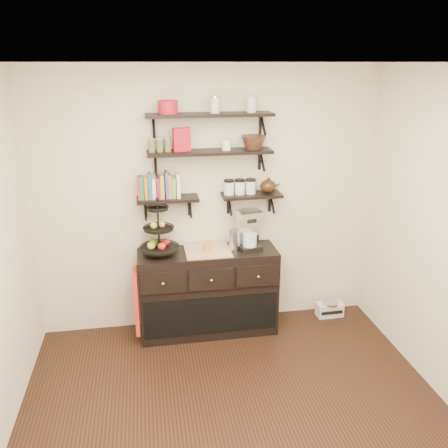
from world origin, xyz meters
TOP-DOWN VIEW (x-y plane):
  - floor at (0.00, 0.00)m, footprint 3.50×3.50m
  - ceiling at (0.00, 0.00)m, footprint 3.50×3.50m
  - back_wall at (0.00, 1.75)m, footprint 3.50×0.02m
  - shelf_top at (0.00, 1.62)m, footprint 1.20×0.27m
  - shelf_mid at (0.00, 1.62)m, footprint 1.20×0.27m
  - shelf_low_left at (-0.42, 1.63)m, footprint 0.60×0.25m
  - shelf_low_right at (0.42, 1.63)m, footprint 0.60×0.25m
  - cookbooks at (-0.49, 1.63)m, footprint 0.40×0.15m
  - glass_canisters at (0.30, 1.63)m, footprint 0.32×0.10m
  - sideboard at (-0.05, 1.51)m, footprint 1.40×0.50m
  - fruit_stand at (-0.52, 1.52)m, footprint 0.38×0.38m
  - candle at (-0.05, 1.51)m, footprint 0.08×0.08m
  - coffee_maker at (0.38, 1.54)m, footprint 0.26×0.25m
  - thermal_carafe at (0.22, 1.49)m, footprint 0.11×0.11m
  - apron at (-0.78, 1.41)m, footprint 0.04×0.28m
  - radio at (1.33, 1.58)m, footprint 0.29×0.20m
  - recipe_box at (-0.27, 1.61)m, footprint 0.17×0.09m
  - walnut_bowl at (0.43, 1.61)m, footprint 0.24×0.24m
  - ramekins at (0.16, 1.61)m, footprint 0.09×0.09m
  - teapot at (0.59, 1.63)m, footprint 0.22×0.17m
  - red_pot at (-0.38, 1.61)m, footprint 0.18×0.18m

SIDE VIEW (x-z plane):
  - floor at x=0.00m, z-range 0.00..0.00m
  - radio at x=1.33m, z-range 0.00..0.17m
  - sideboard at x=-0.05m, z-range -0.01..0.91m
  - apron at x=-0.78m, z-range 0.14..0.78m
  - candle at x=-0.05m, z-range 0.92..1.00m
  - thermal_carafe at x=0.22m, z-range 0.90..1.12m
  - coffee_maker at x=0.38m, z-range 0.89..1.30m
  - fruit_stand at x=-0.52m, z-range 0.81..1.37m
  - back_wall at x=0.00m, z-range 0.00..2.70m
  - shelf_low_left at x=-0.42m, z-range 1.31..1.54m
  - shelf_low_right at x=0.42m, z-range 1.31..1.54m
  - glass_canisters at x=0.30m, z-range 1.45..1.58m
  - teapot at x=0.59m, z-range 1.45..1.61m
  - cookbooks at x=-0.49m, z-range 1.44..1.70m
  - shelf_mid at x=0.00m, z-range 1.77..2.00m
  - ramekins at x=0.16m, z-range 1.90..2.00m
  - walnut_bowl at x=0.43m, z-range 1.90..2.03m
  - recipe_box at x=-0.27m, z-range 1.90..2.12m
  - shelf_top at x=0.00m, z-range 2.12..2.35m
  - red_pot at x=-0.38m, z-range 2.25..2.37m
  - ceiling at x=0.00m, z-range 2.69..2.71m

